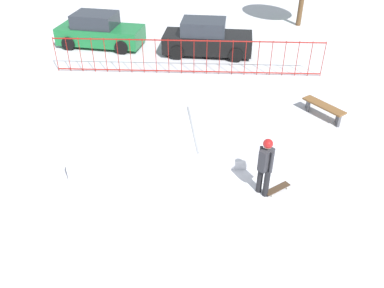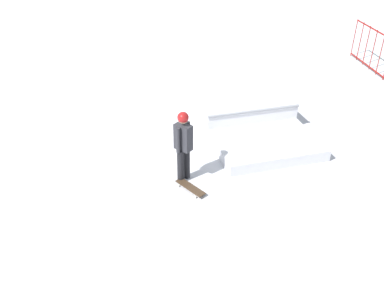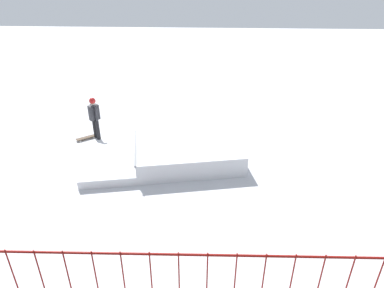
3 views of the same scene
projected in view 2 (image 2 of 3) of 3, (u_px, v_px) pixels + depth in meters
name	position (u px, v px, depth m)	size (l,w,h in m)	color
ground_plane	(204.00, 124.00, 11.76)	(60.00, 60.00, 0.00)	silver
skate_ramp	(236.00, 104.00, 12.22)	(5.80, 3.60, 0.74)	silver
skater	(183.00, 142.00, 8.93)	(0.42, 0.43, 1.73)	black
skateboard	(190.00, 187.00, 9.05)	(0.75, 0.66, 0.09)	#3F2D1E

